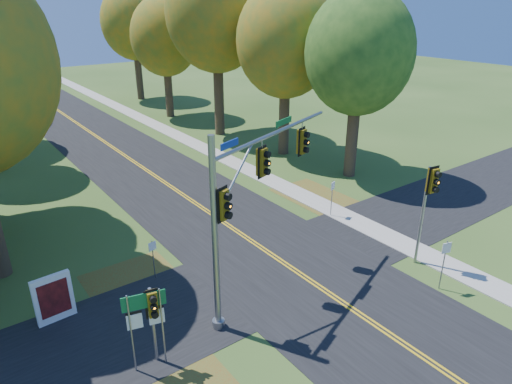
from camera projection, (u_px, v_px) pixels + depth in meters
ground at (315, 284)px, 20.52m from camera, size 160.00×160.00×0.00m
road_main at (315, 284)px, 20.52m from camera, size 8.00×160.00×0.02m
road_cross at (287, 265)px, 22.00m from camera, size 60.00×6.00×0.02m
centerline_left at (314, 285)px, 20.46m from camera, size 0.10×160.00×0.01m
centerline_right at (317, 283)px, 20.57m from camera, size 0.10×160.00×0.01m
sidewalk_east at (402, 243)px, 23.89m from camera, size 1.60×160.00×0.06m
leaf_patch_w_near at (143, 293)px, 19.94m from camera, size 4.00×6.00×0.00m
leaf_patch_e at (329, 203)px, 28.67m from camera, size 3.50×8.00×0.00m
tree_e_a at (359, 53)px, 29.99m from camera, size 7.20×7.20×12.73m
tree_e_b at (286, 41)px, 34.57m from camera, size 7.60×7.60×13.33m
tree_e_c at (217, 14)px, 39.30m from camera, size 8.80×8.80×15.79m
tree_e_d at (165, 37)px, 46.72m from camera, size 7.00×7.00×12.32m
tree_e_e at (134, 23)px, 54.94m from camera, size 7.80×7.80×13.74m
traffic_mast at (249, 192)px, 17.51m from camera, size 8.07×3.42×7.78m
east_signal_pole at (430, 192)px, 20.57m from camera, size 0.58×0.68×5.06m
ped_signal_pole at (153, 309)px, 15.19m from camera, size 0.49×0.57×3.12m
route_sign_cluster at (145, 315)px, 15.11m from camera, size 1.42×0.41×3.11m
info_kiosk at (54, 299)px, 17.87m from camera, size 1.49×0.31×2.05m
reg_sign_e_north at (332, 192)px, 26.38m from camera, size 0.41×0.17×2.24m
reg_sign_e_south at (445, 257)px, 19.57m from camera, size 0.45×0.16×2.40m
reg_sign_w at (153, 253)px, 20.43m from camera, size 0.38×0.09×1.97m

